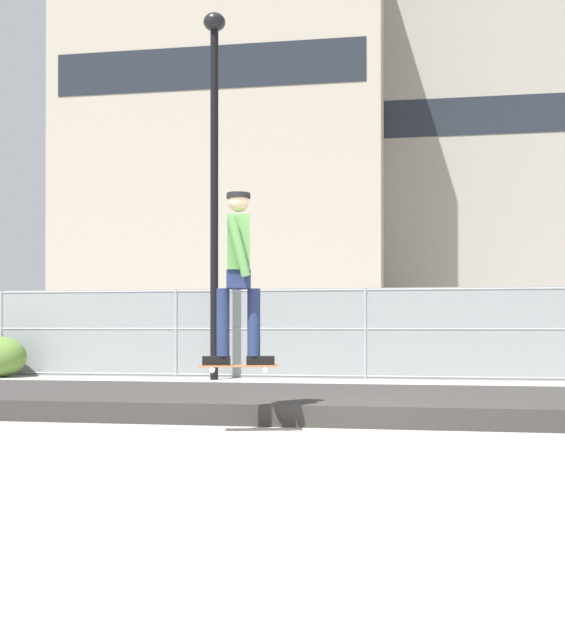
{
  "coord_description": "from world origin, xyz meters",
  "views": [
    {
      "loc": [
        0.67,
        -6.29,
        1.08
      ],
      "look_at": [
        -1.22,
        5.7,
        1.18
      ],
      "focal_mm": 41.53,
      "sensor_mm": 36.0,
      "label": 1
    }
  ],
  "objects_px": {
    "skater": "(238,266)",
    "parked_car_mid": "(366,336)",
    "skateboard": "(238,366)",
    "shrub_left": "(0,357)",
    "parked_car_near": "(133,336)",
    "street_lamp": "(214,154)"
  },
  "relations": [
    {
      "from": "parked_car_mid",
      "to": "shrub_left",
      "type": "height_order",
      "value": "parked_car_mid"
    },
    {
      "from": "skateboard",
      "to": "shrub_left",
      "type": "bearing_deg",
      "value": 133.0
    },
    {
      "from": "skater",
      "to": "parked_car_near",
      "type": "relative_size",
      "value": 0.39
    },
    {
      "from": "skater",
      "to": "parked_car_near",
      "type": "bearing_deg",
      "value": 115.6
    },
    {
      "from": "skater",
      "to": "parked_car_mid",
      "type": "height_order",
      "value": "skater"
    },
    {
      "from": "skater",
      "to": "street_lamp",
      "type": "height_order",
      "value": "street_lamp"
    },
    {
      "from": "skater",
      "to": "skateboard",
      "type": "bearing_deg",
      "value": 0.0
    },
    {
      "from": "skateboard",
      "to": "parked_car_mid",
      "type": "distance_m",
      "value": 10.83
    },
    {
      "from": "skater",
      "to": "shrub_left",
      "type": "xyz_separation_m",
      "value": [
        -6.71,
        7.19,
        -1.25
      ]
    },
    {
      "from": "shrub_left",
      "to": "parked_car_near",
      "type": "bearing_deg",
      "value": 59.7
    },
    {
      "from": "parked_car_mid",
      "to": "shrub_left",
      "type": "bearing_deg",
      "value": -154.34
    },
    {
      "from": "parked_car_near",
      "to": "shrub_left",
      "type": "height_order",
      "value": "parked_car_near"
    },
    {
      "from": "skateboard",
      "to": "street_lamp",
      "type": "distance_m",
      "value": 8.42
    },
    {
      "from": "parked_car_near",
      "to": "skateboard",
      "type": "bearing_deg",
      "value": -64.4
    },
    {
      "from": "skater",
      "to": "parked_car_near",
      "type": "distance_m",
      "value": 11.4
    },
    {
      "from": "skater",
      "to": "shrub_left",
      "type": "bearing_deg",
      "value": 133.0
    },
    {
      "from": "skater",
      "to": "shrub_left",
      "type": "relative_size",
      "value": 1.58
    },
    {
      "from": "street_lamp",
      "to": "shrub_left",
      "type": "xyz_separation_m",
      "value": [
        -4.63,
        0.0,
        -4.11
      ]
    },
    {
      "from": "parked_car_mid",
      "to": "shrub_left",
      "type": "distance_m",
      "value": 8.34
    },
    {
      "from": "parked_car_mid",
      "to": "parked_car_near",
      "type": "bearing_deg",
      "value": -174.61
    },
    {
      "from": "skater",
      "to": "parked_car_near",
      "type": "height_order",
      "value": "skater"
    },
    {
      "from": "skateboard",
      "to": "street_lamp",
      "type": "bearing_deg",
      "value": 106.11
    }
  ]
}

